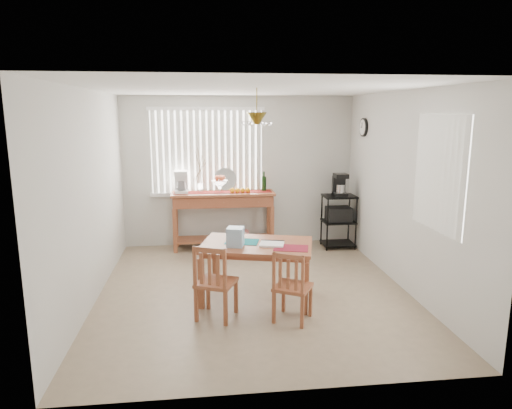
{
  "coord_description": "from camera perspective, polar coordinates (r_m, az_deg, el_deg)",
  "views": [
    {
      "loc": [
        -0.63,
        -5.67,
        2.32
      ],
      "look_at": [
        0.1,
        0.55,
        1.05
      ],
      "focal_mm": 32.0,
      "sensor_mm": 36.0,
      "label": 1
    }
  ],
  "objects": [
    {
      "name": "chair_left",
      "position": [
        5.24,
        -5.17,
        -9.68
      ],
      "size": [
        0.54,
        0.54,
        0.89
      ],
      "color": "brown",
      "rests_on": "ground"
    },
    {
      "name": "room_shell",
      "position": [
        5.76,
        -0.34,
        5.19
      ],
      "size": [
        4.2,
        4.7,
        2.7
      ],
      "color": "beige",
      "rests_on": "ground"
    },
    {
      "name": "sideboard",
      "position": [
        7.83,
        -4.04,
        -0.23
      ],
      "size": [
        1.75,
        0.49,
        0.98
      ],
      "color": "brown",
      "rests_on": "ground"
    },
    {
      "name": "sideboard_items",
      "position": [
        7.76,
        -6.13,
        2.62
      ],
      "size": [
        1.66,
        0.42,
        0.75
      ],
      "color": "maroon",
      "rests_on": "sideboard"
    },
    {
      "name": "wire_cart",
      "position": [
        8.02,
        10.29,
        -1.44
      ],
      "size": [
        0.54,
        0.43,
        0.92
      ],
      "color": "black",
      "rests_on": "ground"
    },
    {
      "name": "ground",
      "position": [
        6.16,
        -0.33,
        -10.71
      ],
      "size": [
        4.0,
        4.5,
        0.01
      ],
      "primitive_type": "cube",
      "color": "gray"
    },
    {
      "name": "chair_right",
      "position": [
        5.18,
        4.5,
        -10.25
      ],
      "size": [
        0.52,
        0.52,
        0.83
      ],
      "color": "brown",
      "rests_on": "ground"
    },
    {
      "name": "dining_table",
      "position": [
        5.69,
        0.09,
        -5.69
      ],
      "size": [
        1.53,
        1.18,
        0.72
      ],
      "color": "brown",
      "rests_on": "ground"
    },
    {
      "name": "table_items",
      "position": [
        5.55,
        -1.42,
        -4.32
      ],
      "size": [
        1.02,
        0.73,
        0.23
      ],
      "color": "#156F77",
      "rests_on": "dining_table"
    },
    {
      "name": "cart_items",
      "position": [
        7.92,
        10.41,
        2.4
      ],
      "size": [
        0.22,
        0.26,
        0.38
      ],
      "color": "black",
      "rests_on": "wire_cart"
    }
  ]
}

